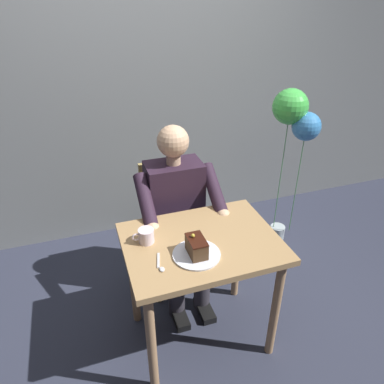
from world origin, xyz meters
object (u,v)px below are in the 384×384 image
at_px(chair, 172,219).
at_px(coffee_cup, 146,236).
at_px(seated_person, 178,215).
at_px(dessert_spoon, 160,265).
at_px(cake_slice, 197,246).
at_px(dining_table, 201,258).
at_px(balloon_display, 293,131).

height_order(chair, coffee_cup, chair).
relative_size(seated_person, coffee_cup, 10.28).
bearing_deg(dessert_spoon, cake_slice, -174.79).
bearing_deg(coffee_cup, dining_table, 163.39).
height_order(chair, cake_slice, chair).
distance_m(dining_table, dessert_spoon, 0.31).
height_order(coffee_cup, balloon_display, balloon_display).
relative_size(cake_slice, coffee_cup, 1.14).
distance_m(chair, seated_person, 0.22).
distance_m(dining_table, cake_slice, 0.22).
relative_size(dining_table, cake_slice, 6.15).
bearing_deg(coffee_cup, dessert_spoon, 96.53).
height_order(dining_table, balloon_display, balloon_display).
distance_m(chair, dessert_spoon, 0.82).
bearing_deg(dining_table, dessert_spoon, 25.52).
relative_size(cake_slice, balloon_display, 0.10).
bearing_deg(dining_table, chair, -90.00).
bearing_deg(dessert_spoon, balloon_display, -148.20).
bearing_deg(seated_person, dining_table, 90.00).
relative_size(seated_person, cake_slice, 9.05).
xyz_separation_m(dining_table, cake_slice, (0.07, 0.11, 0.18)).
height_order(cake_slice, coffee_cup, cake_slice).
xyz_separation_m(seated_person, dessert_spoon, (0.26, 0.56, 0.12)).
height_order(cake_slice, balloon_display, balloon_display).
height_order(dessert_spoon, balloon_display, balloon_display).
distance_m(seated_person, balloon_display, 1.01).
bearing_deg(cake_slice, seated_person, -97.00).
bearing_deg(chair, dessert_spoon, 70.52).
bearing_deg(coffee_cup, cake_slice, 138.65).
distance_m(cake_slice, coffee_cup, 0.29).
relative_size(cake_slice, dessert_spoon, 0.95).
bearing_deg(seated_person, coffee_cup, 51.08).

